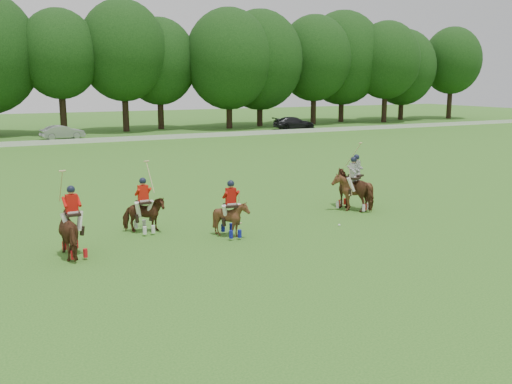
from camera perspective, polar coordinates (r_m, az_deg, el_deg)
name	(u,v)px	position (r m, az deg, el deg)	size (l,w,h in m)	color
ground	(292,260)	(18.34, 3.65, -6.79)	(180.00, 180.00, 0.00)	#2B651C
tree_line	(62,54)	(63.81, -18.80, 12.90)	(117.98, 14.32, 14.75)	black
boundary_rail	(81,141)	(54.07, -17.06, 4.91)	(120.00, 0.10, 0.44)	white
car_mid	(62,132)	(58.31, -18.80, 5.68)	(1.42, 4.08, 1.34)	#9F9FA5
car_right	(294,123)	(66.86, 3.82, 6.90)	(1.99, 4.89, 1.42)	black
polo_red_a	(73,231)	(19.42, -17.79, -3.71)	(1.21, 1.98, 2.87)	#472013
polo_red_b	(144,214)	(21.72, -11.15, -2.15)	(1.42, 1.24, 2.63)	#472013
polo_red_c	(231,217)	(20.79, -2.51, -2.53)	(1.22, 1.34, 2.09)	#472013
polo_stripe_a	(355,189)	(25.56, 9.90, 0.28)	(1.67, 2.28, 2.98)	#472013
polo_stripe_b	(353,191)	(25.28, 9.65, 0.08)	(1.94, 1.99, 2.37)	#472013
polo_ball	(339,225)	(22.64, 8.32, -3.29)	(0.09, 0.09, 0.09)	white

